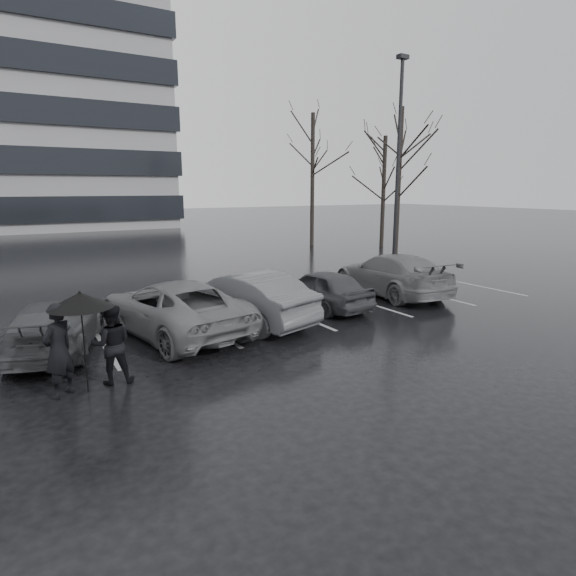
# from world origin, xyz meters

# --- Properties ---
(ground) EXTENTS (160.00, 160.00, 0.00)m
(ground) POSITION_xyz_m (0.00, 0.00, 0.00)
(ground) COLOR black
(ground) RESTS_ON ground
(car_main) EXTENTS (1.87, 3.84, 1.26)m
(car_main) POSITION_xyz_m (1.68, 2.29, 0.63)
(car_main) COLOR black
(car_main) RESTS_ON ground
(car_west_a) EXTENTS (2.80, 4.74, 1.48)m
(car_west_a) POSITION_xyz_m (-1.18, 1.95, 0.74)
(car_west_a) COLOR #333235
(car_west_a) RESTS_ON ground
(car_west_b) EXTENTS (3.22, 5.45, 1.42)m
(car_west_b) POSITION_xyz_m (-3.21, 2.00, 0.71)
(car_west_b) COLOR #494A4C
(car_west_b) RESTS_ON ground
(car_west_c) EXTENTS (2.86, 4.47, 1.21)m
(car_west_c) POSITION_xyz_m (-6.01, 2.09, 0.60)
(car_west_c) COLOR black
(car_west_c) RESTS_ON ground
(car_east) EXTENTS (2.46, 5.23, 1.48)m
(car_east) POSITION_xyz_m (4.96, 2.70, 0.74)
(car_east) COLOR #494A4C
(car_east) RESTS_ON ground
(pedestrian_left) EXTENTS (0.76, 0.73, 1.76)m
(pedestrian_left) POSITION_xyz_m (-6.20, -0.76, 0.88)
(pedestrian_left) COLOR black
(pedestrian_left) RESTS_ON ground
(pedestrian_right) EXTENTS (0.87, 0.74, 1.58)m
(pedestrian_right) POSITION_xyz_m (-5.24, -0.60, 0.79)
(pedestrian_right) COLOR black
(pedestrian_right) RESTS_ON ground
(umbrella) EXTENTS (1.14, 1.14, 1.94)m
(umbrella) POSITION_xyz_m (-5.76, -0.79, 1.77)
(umbrella) COLOR black
(umbrella) RESTS_ON ground
(lamp_post) EXTENTS (0.53, 0.53, 9.77)m
(lamp_post) POSITION_xyz_m (9.81, 7.77, 4.47)
(lamp_post) COLOR gray
(lamp_post) RESTS_ON ground
(stall_stripes) EXTENTS (19.72, 5.00, 0.00)m
(stall_stripes) POSITION_xyz_m (-0.80, 2.50, 0.00)
(stall_stripes) COLOR #949496
(stall_stripes) RESTS_ON ground
(tree_east) EXTENTS (0.26, 0.26, 8.00)m
(tree_east) POSITION_xyz_m (12.00, 10.00, 4.00)
(tree_east) COLOR black
(tree_east) RESTS_ON ground
(tree_ne) EXTENTS (0.26, 0.26, 7.00)m
(tree_ne) POSITION_xyz_m (14.50, 14.00, 3.50)
(tree_ne) COLOR black
(tree_ne) RESTS_ON ground
(tree_north) EXTENTS (0.26, 0.26, 8.50)m
(tree_north) POSITION_xyz_m (11.00, 17.00, 4.25)
(tree_north) COLOR black
(tree_north) RESTS_ON ground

